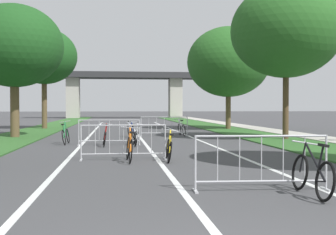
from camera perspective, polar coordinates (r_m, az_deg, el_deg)
grass_verge_left at (r=33.05m, az=-15.63°, el=-1.35°), size 2.94×70.83×0.05m
grass_verge_right at (r=33.51m, az=6.23°, el=-1.27°), size 2.94×70.83×0.05m
sidewalk_path_right at (r=34.12m, az=10.12°, el=-1.21°), size 1.81×70.83×0.08m
lane_stripe_center at (r=24.21m, az=-3.87°, el=-2.33°), size 0.14×40.98×0.01m
lane_stripe_right_lane at (r=24.49m, az=2.37°, el=-2.29°), size 0.14×40.98×0.01m
lane_stripe_left_lane at (r=24.22m, az=-10.17°, el=-2.35°), size 0.14×40.98×0.01m
overpass_bridge at (r=62.27m, az=-5.65°, el=4.34°), size 22.54×4.07×6.44m
tree_left_cypress_far at (r=23.68m, az=-19.43°, el=8.78°), size 4.92×4.92×6.76m
tree_left_oak_mid at (r=32.44m, az=-15.88°, el=7.67°), size 4.66×4.66×7.15m
tree_right_maple_mid at (r=21.96m, az=15.17°, el=10.87°), size 5.28×5.28×7.46m
tree_right_pine_far at (r=30.93m, az=7.89°, el=7.19°), size 5.75×5.75×7.16m
crowd_barrier_nearest at (r=8.40m, az=12.10°, el=-5.83°), size 2.57×0.58×1.05m
crowd_barrier_second at (r=13.05m, az=-5.83°, el=-3.23°), size 2.55×0.45×1.05m
crowd_barrier_third at (r=18.17m, az=-7.67°, el=-1.94°), size 2.56×0.52×1.05m
crowd_barrier_fourth at (r=23.42m, az=-0.50°, el=-1.18°), size 2.56×0.50×1.05m
bicycle_black_0 at (r=8.21m, az=18.29°, el=-7.07°), size 0.53×1.74×0.95m
bicycle_white_1 at (r=23.90m, az=1.79°, el=-1.51°), size 0.51×1.64×0.93m
bicycle_green_2 at (r=18.89m, az=-13.23°, el=-2.30°), size 0.46×1.70×0.99m
bicycle_yellow_3 at (r=12.73m, az=0.12°, el=-4.14°), size 0.54×1.64×0.93m
bicycle_silver_4 at (r=17.67m, az=-4.22°, el=-2.58°), size 0.48×1.57×0.94m
bicycle_blue_5 at (r=22.79m, az=-4.87°, el=-1.69°), size 0.54×1.66×0.85m
bicycle_orange_6 at (r=12.61m, az=-5.05°, el=-4.01°), size 0.56×1.64×1.00m
bicycle_red_7 at (r=17.72m, az=-8.25°, el=-2.56°), size 0.44×1.64×0.93m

